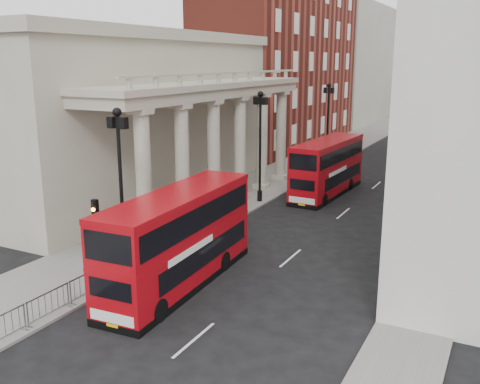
{
  "coord_description": "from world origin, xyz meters",
  "views": [
    {
      "loc": [
        16.22,
        -15.93,
        10.58
      ],
      "look_at": [
        2.22,
        11.23,
        3.06
      ],
      "focal_mm": 40.0,
      "sensor_mm": 36.0,
      "label": 1
    }
  ],
  "objects_px": {
    "traffic_light": "(96,227)",
    "bus_far": "(328,166)",
    "lamp_post_mid": "(260,139)",
    "lamp_post_south": "(121,180)",
    "pedestrian_c": "(235,188)",
    "pedestrian_a": "(187,196)",
    "bus_near": "(179,237)",
    "lamp_post_north": "(328,119)",
    "monument_column": "(463,30)",
    "pedestrian_b": "(173,203)"
  },
  "relations": [
    {
      "from": "pedestrian_c",
      "to": "lamp_post_mid",
      "type": "bearing_deg",
      "value": 29.46
    },
    {
      "from": "lamp_post_mid",
      "to": "traffic_light",
      "type": "bearing_deg",
      "value": -89.68
    },
    {
      "from": "bus_near",
      "to": "bus_far",
      "type": "xyz_separation_m",
      "value": [
        0.6,
        20.63,
        -0.08
      ]
    },
    {
      "from": "lamp_post_north",
      "to": "bus_far",
      "type": "distance_m",
      "value": 12.01
    },
    {
      "from": "pedestrian_a",
      "to": "pedestrian_c",
      "type": "bearing_deg",
      "value": 76.82
    },
    {
      "from": "lamp_post_mid",
      "to": "monument_column",
      "type": "bearing_deg",
      "value": 84.76
    },
    {
      "from": "bus_far",
      "to": "lamp_post_mid",
      "type": "bearing_deg",
      "value": -124.87
    },
    {
      "from": "lamp_post_north",
      "to": "pedestrian_b",
      "type": "height_order",
      "value": "lamp_post_north"
    },
    {
      "from": "monument_column",
      "to": "traffic_light",
      "type": "height_order",
      "value": "monument_column"
    },
    {
      "from": "traffic_light",
      "to": "bus_far",
      "type": "relative_size",
      "value": 0.41
    },
    {
      "from": "bus_near",
      "to": "lamp_post_south",
      "type": "bearing_deg",
      "value": -178.26
    },
    {
      "from": "lamp_post_mid",
      "to": "traffic_light",
      "type": "relative_size",
      "value": 1.93
    },
    {
      "from": "monument_column",
      "to": "pedestrian_c",
      "type": "xyz_separation_m",
      "value": [
        -8.6,
        -72.28,
        -15.04
      ]
    },
    {
      "from": "lamp_post_south",
      "to": "pedestrian_c",
      "type": "height_order",
      "value": "lamp_post_south"
    },
    {
      "from": "monument_column",
      "to": "lamp_post_mid",
      "type": "xyz_separation_m",
      "value": [
        -6.6,
        -72.0,
        -11.07
      ]
    },
    {
      "from": "traffic_light",
      "to": "bus_near",
      "type": "xyz_separation_m",
      "value": [
        3.04,
        2.27,
        -0.71
      ]
    },
    {
      "from": "traffic_light",
      "to": "bus_far",
      "type": "distance_m",
      "value": 23.2
    },
    {
      "from": "lamp_post_north",
      "to": "pedestrian_c",
      "type": "xyz_separation_m",
      "value": [
        -2.0,
        -16.28,
        -3.97
      ]
    },
    {
      "from": "monument_column",
      "to": "pedestrian_a",
      "type": "height_order",
      "value": "monument_column"
    },
    {
      "from": "lamp_post_south",
      "to": "pedestrian_b",
      "type": "height_order",
      "value": "lamp_post_south"
    },
    {
      "from": "monument_column",
      "to": "lamp_post_south",
      "type": "distance_m",
      "value": 88.94
    },
    {
      "from": "traffic_light",
      "to": "bus_near",
      "type": "distance_m",
      "value": 3.86
    },
    {
      "from": "lamp_post_north",
      "to": "lamp_post_mid",
      "type": "bearing_deg",
      "value": -90.0
    },
    {
      "from": "monument_column",
      "to": "pedestrian_b",
      "type": "bearing_deg",
      "value": -97.69
    },
    {
      "from": "lamp_post_mid",
      "to": "pedestrian_c",
      "type": "height_order",
      "value": "lamp_post_mid"
    },
    {
      "from": "lamp_post_mid",
      "to": "traffic_light",
      "type": "distance_m",
      "value": 18.11
    },
    {
      "from": "traffic_light",
      "to": "pedestrian_c",
      "type": "bearing_deg",
      "value": 96.75
    },
    {
      "from": "lamp_post_north",
      "to": "pedestrian_c",
      "type": "distance_m",
      "value": 16.87
    },
    {
      "from": "lamp_post_south",
      "to": "lamp_post_mid",
      "type": "xyz_separation_m",
      "value": [
        0.0,
        16.0,
        0.0
      ]
    },
    {
      "from": "monument_column",
      "to": "lamp_post_north",
      "type": "height_order",
      "value": "monument_column"
    },
    {
      "from": "lamp_post_mid",
      "to": "bus_far",
      "type": "xyz_separation_m",
      "value": [
        3.74,
        4.88,
        -2.59
      ]
    },
    {
      "from": "pedestrian_a",
      "to": "lamp_post_north",
      "type": "bearing_deg",
      "value": 92.11
    },
    {
      "from": "monument_column",
      "to": "traffic_light",
      "type": "xyz_separation_m",
      "value": [
        -6.5,
        -90.02,
        -12.88
      ]
    },
    {
      "from": "bus_near",
      "to": "bus_far",
      "type": "height_order",
      "value": "bus_near"
    },
    {
      "from": "traffic_light",
      "to": "pedestrian_a",
      "type": "xyz_separation_m",
      "value": [
        -4.01,
        13.88,
        -2.1
      ]
    },
    {
      "from": "monument_column",
      "to": "lamp_post_mid",
      "type": "height_order",
      "value": "monument_column"
    },
    {
      "from": "lamp_post_north",
      "to": "traffic_light",
      "type": "relative_size",
      "value": 1.93
    },
    {
      "from": "pedestrian_a",
      "to": "pedestrian_b",
      "type": "xyz_separation_m",
      "value": [
        -0.02,
        -1.8,
        -0.11
      ]
    },
    {
      "from": "bus_near",
      "to": "pedestrian_a",
      "type": "xyz_separation_m",
      "value": [
        -7.05,
        11.6,
        -1.39
      ]
    },
    {
      "from": "lamp_post_south",
      "to": "pedestrian_a",
      "type": "height_order",
      "value": "lamp_post_south"
    },
    {
      "from": "bus_near",
      "to": "pedestrian_c",
      "type": "bearing_deg",
      "value": 105.47
    },
    {
      "from": "lamp_post_mid",
      "to": "pedestrian_a",
      "type": "relative_size",
      "value": 4.7
    },
    {
      "from": "lamp_post_south",
      "to": "lamp_post_mid",
      "type": "relative_size",
      "value": 1.0
    },
    {
      "from": "monument_column",
      "to": "bus_near",
      "type": "bearing_deg",
      "value": -92.26
    },
    {
      "from": "pedestrian_b",
      "to": "lamp_post_mid",
      "type": "bearing_deg",
      "value": -111.36
    },
    {
      "from": "pedestrian_a",
      "to": "bus_near",
      "type": "bearing_deg",
      "value": -45.63
    },
    {
      "from": "lamp_post_south",
      "to": "pedestrian_c",
      "type": "relative_size",
      "value": 5.05
    },
    {
      "from": "lamp_post_north",
      "to": "pedestrian_c",
      "type": "height_order",
      "value": "lamp_post_north"
    },
    {
      "from": "bus_near",
      "to": "bus_far",
      "type": "relative_size",
      "value": 1.04
    },
    {
      "from": "lamp_post_south",
      "to": "traffic_light",
      "type": "height_order",
      "value": "lamp_post_south"
    }
  ]
}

